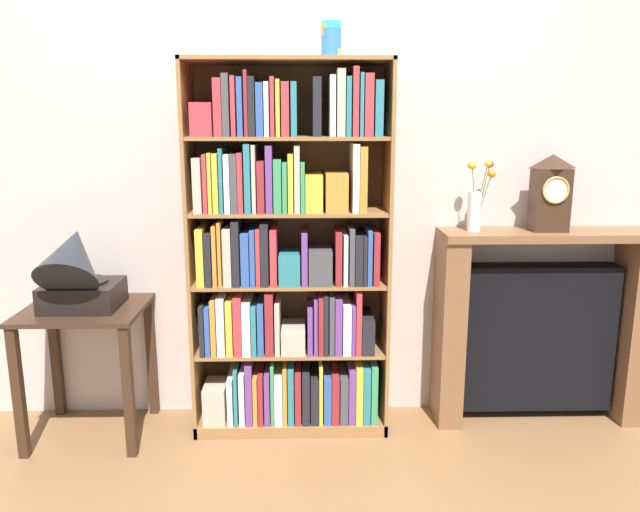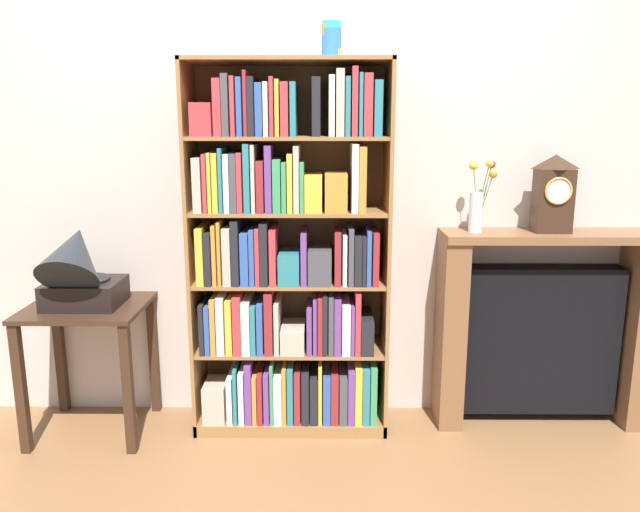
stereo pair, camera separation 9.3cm
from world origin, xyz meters
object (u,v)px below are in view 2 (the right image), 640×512
cup_stack (331,40)px  gramophone (78,268)px  fireplace_mantel (541,329)px  side_table_left (89,336)px  mantel_clock (553,194)px  bookshelf (288,266)px  flower_vase (478,202)px

cup_stack → gramophone: bearing=-171.3°
gramophone → fireplace_mantel: gramophone is taller
side_table_left → mantel_clock: mantel_clock is taller
bookshelf → mantel_clock: bearing=1.8°
bookshelf → cup_stack: 1.08m
side_table_left → cup_stack: bearing=5.9°
cup_stack → flower_vase: bearing=-1.2°
cup_stack → side_table_left: size_ratio=0.26×
side_table_left → mantel_clock: (2.27, 0.11, 0.69)m
fireplace_mantel → flower_vase: 0.75m
gramophone → flower_vase: size_ratio=1.34×
fireplace_mantel → mantel_clock: bearing=-102.1°
bookshelf → mantel_clock: (1.29, 0.04, 0.35)m
bookshelf → gramophone: (-0.98, -0.13, 0.02)m
cup_stack → gramophone: cup_stack is taller
side_table_left → gramophone: size_ratio=1.39×
mantel_clock → gramophone: bearing=-175.8°
bookshelf → side_table_left: bookshelf is taller
cup_stack → gramophone: size_ratio=0.36×
bookshelf → flower_vase: 0.98m
side_table_left → mantel_clock: bearing=2.7°
mantel_clock → bookshelf: bearing=-178.2°
side_table_left → gramophone: 0.36m
mantel_clock → flower_vase: 0.36m
bookshelf → cup_stack: size_ratio=10.71×
bookshelf → fireplace_mantel: bearing=2.9°
cup_stack → gramophone: 1.59m
fireplace_mantel → mantel_clock: (-0.01, -0.03, 0.70)m
fireplace_mantel → side_table_left: bearing=-176.6°
bookshelf → gramophone: bookshelf is taller
cup_stack → side_table_left: (-1.19, -0.12, -1.40)m
side_table_left → bookshelf: bearing=4.0°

